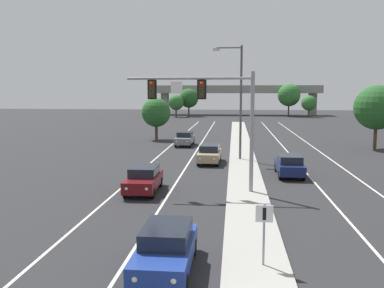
{
  "coord_description": "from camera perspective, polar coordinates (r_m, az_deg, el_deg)",
  "views": [
    {
      "loc": [
        -0.84,
        -9.14,
        6.2
      ],
      "look_at": [
        -3.2,
        14.11,
        3.2
      ],
      "focal_mm": 38.71,
      "sensor_mm": 36.0,
      "label": 1
    }
  ],
  "objects": [
    {
      "name": "median_island",
      "position": [
        27.84,
        7.42,
        -5.46
      ],
      "size": [
        2.4,
        110.0,
        0.15
      ],
      "primitive_type": "cube",
      "color": "#9E9B93",
      "rests_on": "ground"
    },
    {
      "name": "lane_stripe_oncoming_center",
      "position": [
        34.92,
        -0.64,
        -2.91
      ],
      "size": [
        0.14,
        100.0,
        0.01
      ],
      "primitive_type": "cube",
      "color": "silver",
      "rests_on": "ground"
    },
    {
      "name": "lane_stripe_receding_center",
      "position": [
        35.14,
        14.8,
        -3.09
      ],
      "size": [
        0.14,
        100.0,
        0.01
      ],
      "primitive_type": "cube",
      "color": "silver",
      "rests_on": "ground"
    },
    {
      "name": "edge_stripe_left",
      "position": [
        35.43,
        -5.96,
        -2.8
      ],
      "size": [
        0.14,
        100.0,
        0.01
      ],
      "primitive_type": "cube",
      "color": "silver",
      "rests_on": "ground"
    },
    {
      "name": "edge_stripe_right",
      "position": [
        35.81,
        20.03,
        -3.1
      ],
      "size": [
        0.14,
        100.0,
        0.01
      ],
      "primitive_type": "cube",
      "color": "silver",
      "rests_on": "ground"
    },
    {
      "name": "overhead_signal_mast",
      "position": [
        24.86,
        2.64,
        5.34
      ],
      "size": [
        7.66,
        0.44,
        7.2
      ],
      "color": "gray",
      "rests_on": "median_island"
    },
    {
      "name": "median_sign_post",
      "position": [
        14.79,
        9.9,
        -10.96
      ],
      "size": [
        0.6,
        0.1,
        2.2
      ],
      "color": "gray",
      "rests_on": "median_island"
    },
    {
      "name": "street_lamp_median",
      "position": [
        36.96,
        6.41,
        6.63
      ],
      "size": [
        2.58,
        0.28,
        10.0
      ],
      "color": "#4C4C51",
      "rests_on": "median_island"
    },
    {
      "name": "car_oncoming_blue",
      "position": [
        14.71,
        -3.6,
        -14.14
      ],
      "size": [
        1.84,
        4.48,
        1.58
      ],
      "color": "navy",
      "rests_on": "ground"
    },
    {
      "name": "car_oncoming_darkred",
      "position": [
        25.77,
        -6.65,
        -4.79
      ],
      "size": [
        1.92,
        4.51,
        1.58
      ],
      "color": "#5B0F14",
      "rests_on": "ground"
    },
    {
      "name": "car_oncoming_tan",
      "position": [
        35.83,
        2.42,
        -1.33
      ],
      "size": [
        1.92,
        4.51,
        1.58
      ],
      "color": "tan",
      "rests_on": "ground"
    },
    {
      "name": "car_oncoming_grey",
      "position": [
        47.25,
        -1.0,
        0.77
      ],
      "size": [
        1.92,
        4.51,
        1.58
      ],
      "color": "slate",
      "rests_on": "ground"
    },
    {
      "name": "car_receding_navy",
      "position": [
        31.19,
        13.28,
        -2.82
      ],
      "size": [
        1.85,
        4.48,
        1.58
      ],
      "color": "#141E4C",
      "rests_on": "ground"
    },
    {
      "name": "overpass_bridge",
      "position": [
        109.22,
        6.29,
        7.04
      ],
      "size": [
        42.4,
        6.4,
        7.65
      ],
      "color": "gray",
      "rests_on": "ground"
    },
    {
      "name": "tree_far_left_b",
      "position": [
        99.34,
        -2.21,
        5.74
      ],
      "size": [
        3.7,
        3.7,
        5.35
      ],
      "color": "#4C3823",
      "rests_on": "ground"
    },
    {
      "name": "tree_far_right_c",
      "position": [
        102.03,
        15.81,
        5.45
      ],
      "size": [
        3.58,
        3.58,
        5.18
      ],
      "color": "#4C3823",
      "rests_on": "ground"
    },
    {
      "name": "tree_far_left_c",
      "position": [
        52.95,
        -4.96,
        4.33
      ],
      "size": [
        3.68,
        3.68,
        5.33
      ],
      "color": "#4C3823",
      "rests_on": "ground"
    },
    {
      "name": "tree_far_right_b",
      "position": [
        48.12,
        24.11,
        4.6
      ],
      "size": [
        4.72,
        4.72,
        6.83
      ],
      "color": "#4C3823",
      "rests_on": "ground"
    },
    {
      "name": "tree_far_left_a",
      "position": [
        102.18,
        -0.45,
        6.33
      ],
      "size": [
        4.72,
        4.72,
        6.83
      ],
      "color": "#4C3823",
      "rests_on": "ground"
    },
    {
      "name": "tree_far_right_a",
      "position": [
        104.81,
        13.22,
        6.58
      ],
      "size": [
        5.53,
        5.53,
        8.0
      ],
      "color": "#4C3823",
      "rests_on": "ground"
    }
  ]
}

